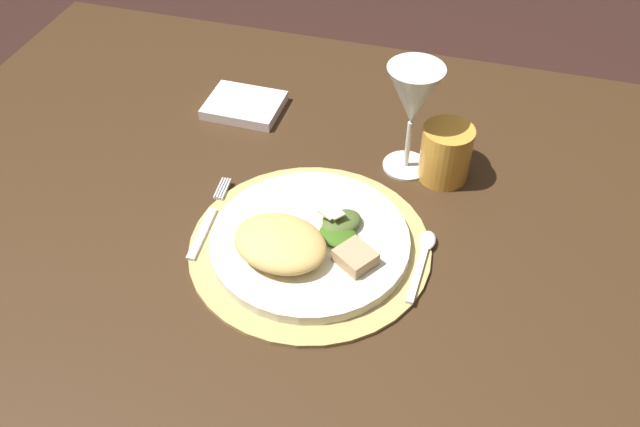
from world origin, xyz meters
TOP-DOWN VIEW (x-y plane):
  - dining_table at (0.00, 0.00)m, footprint 1.40×1.00m
  - placemat at (-0.01, -0.05)m, footprint 0.33×0.33m
  - dinner_plate at (-0.01, -0.05)m, footprint 0.27×0.27m
  - pasta_serving at (-0.04, -0.09)m, footprint 0.15×0.13m
  - salad_greens at (0.02, -0.03)m, footprint 0.07×0.09m
  - bread_piece at (0.06, -0.08)m, footprint 0.06×0.06m
  - fork at (-0.16, -0.05)m, footprint 0.03×0.17m
  - spoon at (0.14, -0.03)m, footprint 0.02×0.13m
  - napkin at (-0.21, 0.23)m, footprint 0.13×0.10m
  - wine_glass at (0.08, 0.16)m, footprint 0.08×0.08m
  - amber_tumbler at (0.14, 0.15)m, footprint 0.08×0.08m

SIDE VIEW (x-z plane):
  - dining_table at x=0.00m, z-range 0.25..0.96m
  - placemat at x=-0.01m, z-range 0.71..0.71m
  - spoon at x=0.14m, z-range 0.71..0.72m
  - fork at x=-0.16m, z-range 0.71..0.72m
  - napkin at x=-0.21m, z-range 0.71..0.72m
  - dinner_plate at x=-0.01m, z-range 0.71..0.73m
  - salad_greens at x=0.02m, z-range 0.72..0.75m
  - bread_piece at x=0.06m, z-range 0.73..0.75m
  - pasta_serving at x=-0.04m, z-range 0.73..0.77m
  - amber_tumbler at x=0.14m, z-range 0.71..0.79m
  - wine_glass at x=0.08m, z-range 0.74..0.92m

